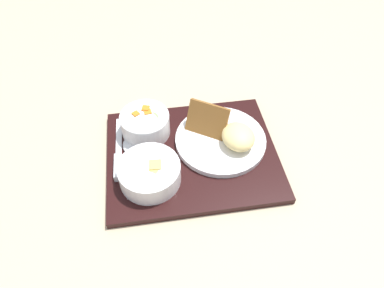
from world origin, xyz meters
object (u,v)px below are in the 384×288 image
at_px(knife, 118,159).
at_px(bowl_salad, 145,123).
at_px(bowl_soup, 150,172).
at_px(plate_main, 224,137).
at_px(spoon, 130,154).

bearing_deg(knife, bowl_salad, -39.09).
relative_size(bowl_soup, plate_main, 0.62).
height_order(plate_main, spoon, plate_main).
height_order(bowl_salad, plate_main, plate_main).
bearing_deg(bowl_soup, bowl_salad, 81.80).
relative_size(bowl_soup, knife, 0.71).
xyz_separation_m(bowl_salad, knife, (-0.08, -0.07, -0.02)).
distance_m(bowl_salad, spoon, 0.08).
bearing_deg(knife, spoon, -62.23).
relative_size(bowl_salad, knife, 0.62).
xyz_separation_m(knife, spoon, (0.03, 0.01, -0.00)).
bearing_deg(knife, bowl_soup, -130.27).
distance_m(bowl_soup, knife, 0.09).
bearing_deg(bowl_salad, bowl_soup, -98.20).
bearing_deg(spoon, bowl_salad, -29.06).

